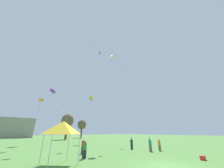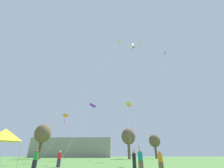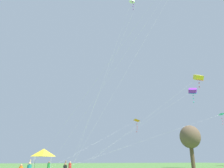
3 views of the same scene
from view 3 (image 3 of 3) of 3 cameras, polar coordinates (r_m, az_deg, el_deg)
name	(u,v)px [view 3 (image 3 of 3)]	position (r m, az deg, el deg)	size (l,w,h in m)	color
tree_near_right	(190,137)	(56.25, 19.74, -12.98)	(4.80, 4.80, 9.68)	brown
festival_tent	(44,153)	(35.13, -17.45, -16.72)	(2.56, 2.56, 3.41)	#B7B7BC
person_green_shirt	(49,167)	(32.25, -16.22, -20.20)	(0.39, 0.39, 1.63)	#282833
person_red_shirt	(70,168)	(31.05, -10.97, -20.65)	(0.38, 0.38, 1.63)	#473860
kite_yellow_box_1	(198,78)	(28.98, 21.61, 1.49)	(2.55, 15.72, 12.02)	silver
kite_cyan_delta_5	(220,115)	(35.64, 26.45, -7.20)	(4.67, 26.31, 8.36)	silver
kite_orange_delta_6	(137,121)	(37.44, 6.45, -9.61)	(11.85, 16.06, 8.49)	silver
kite_purple_box_7	(193,91)	(39.21, 20.31, -1.74)	(1.77, 20.97, 13.52)	silver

